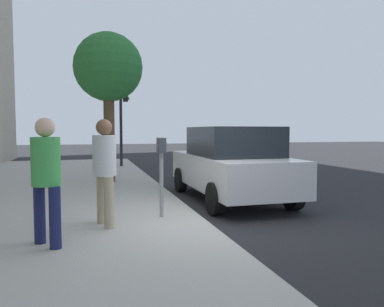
# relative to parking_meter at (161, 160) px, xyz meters

# --- Properties ---
(ground_plane) EXTENTS (80.00, 80.00, 0.00)m
(ground_plane) POSITION_rel_parking_meter_xyz_m (-0.32, -0.69, -1.17)
(ground_plane) COLOR #232326
(ground_plane) RESTS_ON ground
(sidewalk_slab) EXTENTS (28.00, 6.00, 0.15)m
(sidewalk_slab) POSITION_rel_parking_meter_xyz_m (-0.32, 2.31, -1.09)
(sidewalk_slab) COLOR #A8A59E
(sidewalk_slab) RESTS_ON ground_plane
(parking_meter) EXTENTS (0.36, 0.12, 1.41)m
(parking_meter) POSITION_rel_parking_meter_xyz_m (0.00, 0.00, 0.00)
(parking_meter) COLOR gray
(parking_meter) RESTS_ON sidewalk_slab
(pedestrian_at_meter) EXTENTS (0.51, 0.37, 1.72)m
(pedestrian_at_meter) POSITION_rel_parking_meter_xyz_m (-0.36, 0.99, -0.01)
(pedestrian_at_meter) COLOR tan
(pedestrian_at_meter) RESTS_ON sidewalk_slab
(pedestrian_bystander) EXTENTS (0.45, 0.37, 1.71)m
(pedestrian_bystander) POSITION_rel_parking_meter_xyz_m (-1.22, 1.77, -0.02)
(pedestrian_bystander) COLOR #191E4C
(pedestrian_bystander) RESTS_ON sidewalk_slab
(parked_sedan_near) EXTENTS (4.40, 1.98, 1.77)m
(parked_sedan_near) POSITION_rel_parking_meter_xyz_m (1.84, -2.04, -0.27)
(parked_sedan_near) COLOR silver
(parked_sedan_near) RESTS_ON ground_plane
(street_tree) EXTENTS (2.02, 2.02, 4.42)m
(street_tree) POSITION_rel_parking_meter_xyz_m (4.85, 0.66, 2.33)
(street_tree) COLOR brown
(street_tree) RESTS_ON sidewalk_slab
(traffic_signal) EXTENTS (0.24, 0.44, 3.60)m
(traffic_signal) POSITION_rel_parking_meter_xyz_m (9.62, -0.17, 1.41)
(traffic_signal) COLOR black
(traffic_signal) RESTS_ON sidewalk_slab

